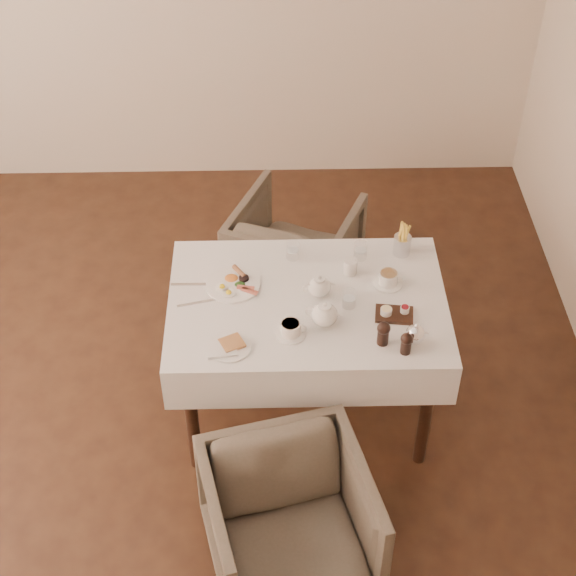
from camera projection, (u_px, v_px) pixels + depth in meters
The scene contains 20 objects.
table at pixel (307, 318), 4.12m from camera, with size 1.28×0.88×0.75m.
armchair_near at pixel (289, 524), 3.68m from camera, with size 0.66×0.68×0.62m, color #4D4539.
armchair_far at pixel (295, 250), 5.02m from camera, with size 0.64×0.66×0.60m, color #4D4539.
breakfast_plate at pixel (234, 284), 4.11m from camera, with size 0.25×0.25×0.03m.
side_plate at pixel (228, 347), 3.80m from camera, with size 0.19×0.19×0.02m.
teapot_centre at pixel (319, 286), 4.02m from camera, with size 0.15×0.11×0.12m, color white, non-canonical shape.
teapot_front at pixel (324, 313), 3.88m from camera, with size 0.16×0.13×0.13m, color white, non-canonical shape.
creamer at pixel (350, 266), 4.15m from camera, with size 0.07×0.07×0.08m, color white.
teacup_near at pixel (290, 329), 3.85m from camera, with size 0.14×0.14×0.07m.
teacup_far at pixel (388, 279), 4.10m from camera, with size 0.14×0.14×0.07m.
glass_left at pixel (293, 250), 4.23m from camera, with size 0.06×0.06×0.09m, color silver.
glass_mid at pixel (349, 299), 3.98m from camera, with size 0.06×0.06×0.09m, color silver.
glass_right at pixel (360, 251), 4.23m from camera, with size 0.06×0.06×0.09m, color silver.
condiment_board at pixel (394, 313), 3.95m from camera, with size 0.18×0.13×0.04m.
pepper_mill_left at pixel (383, 333), 3.79m from camera, with size 0.06×0.06×0.12m, color black, non-canonical shape.
pepper_mill_right at pixel (406, 343), 3.76m from camera, with size 0.05×0.05×0.11m, color black, non-canonical shape.
silver_pot at pixel (415, 333), 3.80m from camera, with size 0.11×0.09×0.11m, color white, non-canonical shape.
fries_cup at pixel (403, 240), 4.23m from camera, with size 0.08×0.08×0.18m.
cutlery_fork at pixel (193, 284), 4.11m from camera, with size 0.02×0.20×0.00m, color silver.
cutlery_knife at pixel (197, 303), 4.02m from camera, with size 0.01×0.18×0.00m, color silver.
Camera 1 is at (0.56, -2.59, 3.51)m, focal length 55.00 mm.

